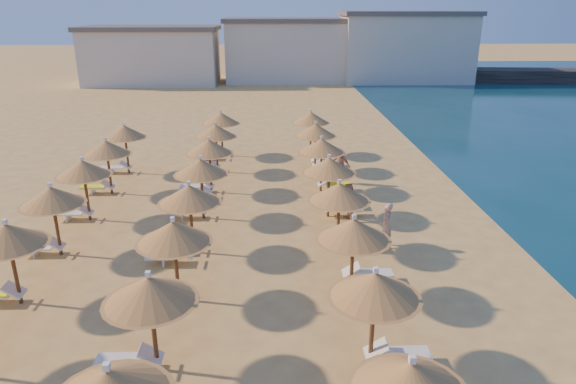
{
  "coord_description": "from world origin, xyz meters",
  "views": [
    {
      "loc": [
        0.42,
        -16.32,
        8.71
      ],
      "look_at": [
        1.16,
        4.0,
        1.3
      ],
      "focal_mm": 32.0,
      "sensor_mm": 36.0,
      "label": 1
    }
  ],
  "objects_px": {
    "beachgoer_b": "(348,203)",
    "jetty": "(506,75)",
    "parasol_row_west": "(182,213)",
    "parasol_row_east": "(346,210)",
    "beachgoer_c": "(340,166)",
    "beachgoer_a": "(386,225)"
  },
  "relations": [
    {
      "from": "beachgoer_c",
      "to": "beachgoer_b",
      "type": "bearing_deg",
      "value": -64.08
    },
    {
      "from": "beachgoer_c",
      "to": "beachgoer_a",
      "type": "bearing_deg",
      "value": -54.69
    },
    {
      "from": "parasol_row_west",
      "to": "beachgoer_c",
      "type": "xyz_separation_m",
      "value": [
        6.5,
        9.36,
        -1.34
      ]
    },
    {
      "from": "beachgoer_a",
      "to": "beachgoer_c",
      "type": "xyz_separation_m",
      "value": [
        -0.78,
        7.48,
        0.05
      ]
    },
    {
      "from": "jetty",
      "to": "beachgoer_a",
      "type": "bearing_deg",
      "value": -112.99
    },
    {
      "from": "beachgoer_b",
      "to": "beachgoer_a",
      "type": "xyz_separation_m",
      "value": [
        1.08,
        -2.52,
        0.05
      ]
    },
    {
      "from": "jetty",
      "to": "beachgoer_b",
      "type": "height_order",
      "value": "beachgoer_b"
    },
    {
      "from": "parasol_row_east",
      "to": "beachgoer_c",
      "type": "height_order",
      "value": "parasol_row_east"
    },
    {
      "from": "beachgoer_b",
      "to": "beachgoer_a",
      "type": "distance_m",
      "value": 2.74
    },
    {
      "from": "beachgoer_b",
      "to": "beachgoer_a",
      "type": "bearing_deg",
      "value": 16.38
    },
    {
      "from": "parasol_row_east",
      "to": "beachgoer_c",
      "type": "xyz_separation_m",
      "value": [
        1.08,
        9.36,
        -1.34
      ]
    },
    {
      "from": "parasol_row_east",
      "to": "beachgoer_a",
      "type": "xyz_separation_m",
      "value": [
        1.86,
        1.88,
        -1.39
      ]
    },
    {
      "from": "jetty",
      "to": "parasol_row_west",
      "type": "xyz_separation_m",
      "value": [
        -31.59,
        -46.27,
        1.53
      ]
    },
    {
      "from": "jetty",
      "to": "beachgoer_c",
      "type": "height_order",
      "value": "beachgoer_c"
    },
    {
      "from": "parasol_row_west",
      "to": "beachgoer_b",
      "type": "xyz_separation_m",
      "value": [
        6.21,
        4.4,
        -1.45
      ]
    },
    {
      "from": "beachgoer_b",
      "to": "beachgoer_c",
      "type": "relative_size",
      "value": 0.89
    },
    {
      "from": "beachgoer_c",
      "to": "jetty",
      "type": "bearing_deg",
      "value": 85.16
    },
    {
      "from": "beachgoer_b",
      "to": "parasol_row_west",
      "type": "bearing_deg",
      "value": -61.49
    },
    {
      "from": "beachgoer_b",
      "to": "jetty",
      "type": "bearing_deg",
      "value": 141.97
    },
    {
      "from": "parasol_row_west",
      "to": "beachgoer_b",
      "type": "distance_m",
      "value": 7.74
    },
    {
      "from": "parasol_row_east",
      "to": "parasol_row_west",
      "type": "height_order",
      "value": "same"
    },
    {
      "from": "parasol_row_east",
      "to": "beachgoer_a",
      "type": "height_order",
      "value": "parasol_row_east"
    }
  ]
}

